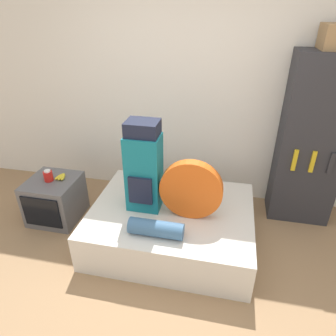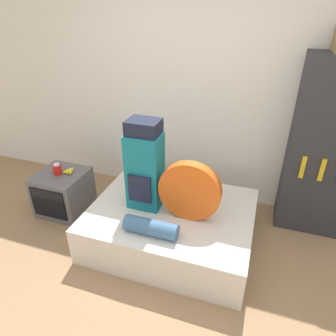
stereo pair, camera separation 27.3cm
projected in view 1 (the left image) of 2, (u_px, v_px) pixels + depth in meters
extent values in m
plane|color=#997551|center=(156.00, 310.00, 2.41)|extent=(16.00, 16.00, 0.00)
cube|color=white|center=(194.00, 91.00, 3.34)|extent=(8.00, 0.05, 2.60)
cube|color=silver|center=(172.00, 224.00, 3.04)|extent=(1.57, 1.24, 0.39)
cube|color=#14707F|center=(144.00, 173.00, 2.81)|extent=(0.32, 0.25, 0.75)
cube|color=#191E33|center=(143.00, 128.00, 2.60)|extent=(0.29, 0.23, 0.13)
cube|color=#191E33|center=(140.00, 191.00, 2.74)|extent=(0.22, 0.03, 0.27)
cylinder|color=#E05B19|center=(191.00, 190.00, 2.71)|extent=(0.58, 0.10, 0.58)
cylinder|color=#3D668E|center=(156.00, 228.00, 2.57)|extent=(0.48, 0.14, 0.14)
cube|color=#5B5B60|center=(55.00, 199.00, 3.34)|extent=(0.52, 0.52, 0.49)
cube|color=black|center=(41.00, 213.00, 3.11)|extent=(0.42, 0.02, 0.35)
cylinder|color=red|center=(48.00, 176.00, 3.19)|extent=(0.10, 0.10, 0.11)
cylinder|color=white|center=(47.00, 171.00, 3.16)|extent=(0.07, 0.07, 0.02)
ellipsoid|color=yellow|center=(60.00, 176.00, 3.26)|extent=(0.08, 0.15, 0.04)
ellipsoid|color=yellow|center=(61.00, 177.00, 3.25)|extent=(0.04, 0.14, 0.04)
ellipsoid|color=yellow|center=(63.00, 177.00, 3.25)|extent=(0.08, 0.15, 0.04)
cube|color=#2D2D33|center=(311.00, 143.00, 3.09)|extent=(0.64, 0.38, 1.80)
cube|color=gold|center=(295.00, 160.00, 3.01)|extent=(0.04, 0.02, 0.23)
cube|color=gold|center=(313.00, 162.00, 2.97)|extent=(0.04, 0.02, 0.23)
cube|color=#2D2D33|center=(331.00, 164.00, 2.94)|extent=(0.04, 0.02, 0.23)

